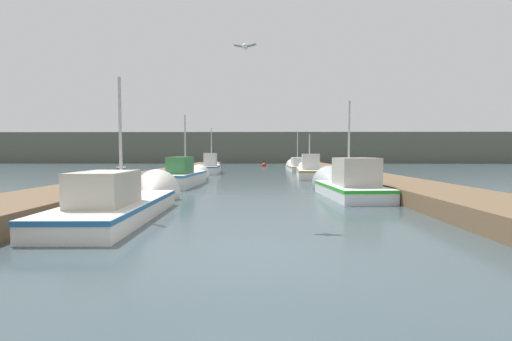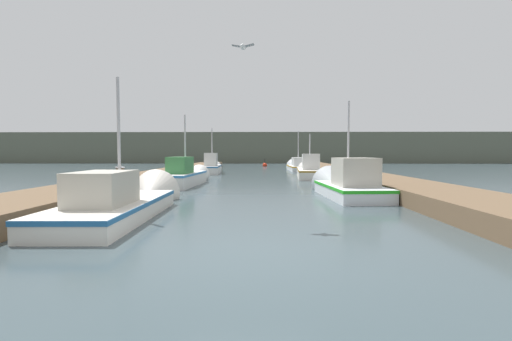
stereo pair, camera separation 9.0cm
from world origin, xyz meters
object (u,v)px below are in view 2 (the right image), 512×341
at_px(channel_buoy, 265,165).
at_px(seagull_lead, 243,47).
at_px(mooring_piling_1, 121,184).
at_px(fishing_boat_3, 309,170).
at_px(fishing_boat_0, 129,200).
at_px(fishing_boat_4, 212,167).
at_px(mooring_piling_0, 344,172).
at_px(fishing_boat_2, 187,176).
at_px(fishing_boat_1, 345,184).
at_px(fishing_boat_5, 298,166).

bearing_deg(channel_buoy, seagull_lead, -91.34).
bearing_deg(mooring_piling_1, channel_buoy, 80.00).
bearing_deg(fishing_boat_3, seagull_lead, -99.44).
relative_size(fishing_boat_3, seagull_lead, 11.40).
distance_m(fishing_boat_0, fishing_boat_4, 18.77).
bearing_deg(mooring_piling_1, mooring_piling_0, 33.74).
distance_m(fishing_boat_2, fishing_boat_3, 9.26).
xyz_separation_m(fishing_boat_2, seagull_lead, (3.51, -9.37, 3.79)).
distance_m(fishing_boat_4, mooring_piling_0, 13.29).
xyz_separation_m(fishing_boat_0, mooring_piling_0, (8.05, 8.51, 0.33)).
relative_size(fishing_boat_1, fishing_boat_4, 0.83).
relative_size(fishing_boat_0, mooring_piling_1, 5.27).
relative_size(fishing_boat_5, mooring_piling_1, 5.26).
bearing_deg(fishing_boat_4, seagull_lead, -83.15).
xyz_separation_m(mooring_piling_1, channel_buoy, (5.28, 29.92, -0.45)).
relative_size(fishing_boat_0, seagull_lead, 11.28).
distance_m(channel_buoy, seagull_lead, 33.56).
bearing_deg(channel_buoy, mooring_piling_0, -80.49).
bearing_deg(fishing_boat_1, seagull_lead, -130.70).
relative_size(mooring_piling_1, channel_buoy, 1.14).
relative_size(fishing_boat_1, mooring_piling_1, 4.30).
bearing_deg(fishing_boat_1, fishing_boat_3, 86.32).
xyz_separation_m(fishing_boat_4, seagull_lead, (3.70, -19.82, 3.74)).
height_order(fishing_boat_2, fishing_boat_5, fishing_boat_5).
distance_m(fishing_boat_2, seagull_lead, 10.70).
xyz_separation_m(fishing_boat_0, seagull_lead, (3.30, -1.06, 3.92)).
bearing_deg(fishing_boat_3, fishing_boat_5, 93.41).
bearing_deg(fishing_boat_0, mooring_piling_0, 45.21).
height_order(fishing_boat_4, channel_buoy, fishing_boat_4).
xyz_separation_m(fishing_boat_1, fishing_boat_3, (-0.03, 10.16, 0.03)).
bearing_deg(fishing_boat_0, fishing_boat_3, 62.20).
distance_m(fishing_boat_3, fishing_boat_4, 8.75).
height_order(fishing_boat_1, mooring_piling_1, fishing_boat_1).
bearing_deg(channel_buoy, fishing_boat_1, -84.01).
xyz_separation_m(fishing_boat_0, channel_buoy, (4.08, 32.25, -0.19)).
height_order(fishing_boat_3, channel_buoy, fishing_boat_3).
distance_m(fishing_boat_1, mooring_piling_1, 8.40).
bearing_deg(fishing_boat_2, fishing_boat_3, 42.11).
distance_m(fishing_boat_5, mooring_piling_1, 22.68).
xyz_separation_m(fishing_boat_3, mooring_piling_1, (-8.22, -11.78, 0.14)).
bearing_deg(channel_buoy, fishing_boat_5, -70.75).
bearing_deg(mooring_piling_1, fishing_boat_3, 55.11).
xyz_separation_m(fishing_boat_1, seagull_lead, (-3.75, -5.00, 3.83)).
bearing_deg(fishing_boat_0, seagull_lead, -19.09).
distance_m(fishing_boat_1, fishing_boat_2, 8.47).
relative_size(fishing_boat_0, fishing_boat_4, 1.02).
bearing_deg(seagull_lead, fishing_boat_5, -90.89).
bearing_deg(fishing_boat_5, fishing_boat_4, -149.85).
bearing_deg(mooring_piling_1, fishing_boat_5, 68.35).
relative_size(fishing_boat_1, fishing_boat_3, 0.81).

